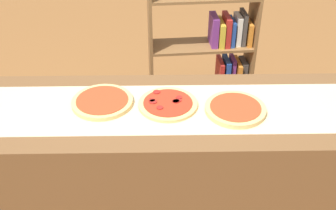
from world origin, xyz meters
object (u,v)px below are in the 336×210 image
pizza_pepperoni_1 (168,104)px  pizza_plain_2 (235,109)px  pizza_plain_0 (102,102)px  bookshelf (215,50)px

pizza_pepperoni_1 → pizza_plain_2: pizza_plain_2 is taller
pizza_plain_0 → bookshelf: 1.24m
pizza_pepperoni_1 → pizza_plain_2: size_ratio=0.99×
pizza_plain_0 → bookshelf: bookshelf is taller
pizza_plain_0 → pizza_plain_2: bearing=-6.6°
pizza_plain_2 → pizza_pepperoni_1: bearing=170.8°
pizza_plain_2 → bookshelf: bearing=87.7°
pizza_pepperoni_1 → bookshelf: bookshelf is taller
pizza_plain_0 → pizza_pepperoni_1: same height
pizza_plain_0 → pizza_plain_2: 0.62m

